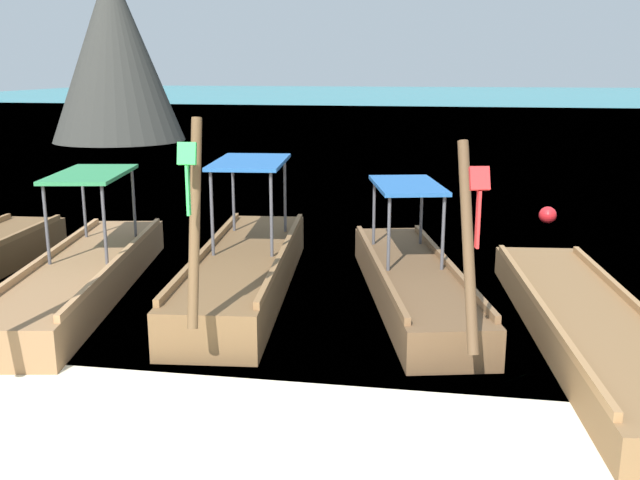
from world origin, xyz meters
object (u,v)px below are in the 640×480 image
object	(u,v)px
longtail_boat_yellow_ribbon	(83,274)
longtail_boat_green_ribbon	(245,269)
karst_rock	(112,56)
longtail_boat_blue_ribbon	(589,327)
longtail_boat_red_ribbon	(413,280)
mooring_buoy_near	(548,215)

from	to	relation	value
longtail_boat_yellow_ribbon	longtail_boat_green_ribbon	distance (m)	2.51
longtail_boat_yellow_ribbon	karst_rock	xyz separation A→B (m)	(-10.02, 22.63, 3.59)
longtail_boat_blue_ribbon	karst_rock	xyz separation A→B (m)	(-17.41, 23.46, 3.68)
longtail_boat_yellow_ribbon	longtail_boat_blue_ribbon	world-z (taller)	longtail_boat_yellow_ribbon
longtail_boat_blue_ribbon	longtail_boat_red_ribbon	bearing A→B (deg)	148.80
longtail_boat_green_ribbon	longtail_boat_blue_ribbon	xyz separation A→B (m)	(4.94, -1.40, -0.13)
longtail_boat_red_ribbon	karst_rock	world-z (taller)	karst_rock
longtail_boat_yellow_ribbon	longtail_boat_blue_ribbon	size ratio (longest dim) A/B	0.93
longtail_boat_green_ribbon	longtail_boat_red_ribbon	world-z (taller)	longtail_boat_green_ribbon
longtail_boat_green_ribbon	mooring_buoy_near	distance (m)	8.15
longtail_boat_green_ribbon	mooring_buoy_near	size ratio (longest dim) A/B	16.09
longtail_boat_red_ribbon	longtail_boat_yellow_ribbon	bearing A→B (deg)	-173.65
longtail_boat_blue_ribbon	karst_rock	bearing A→B (deg)	126.58
karst_rock	longtail_boat_blue_ribbon	bearing A→B (deg)	-53.42
longtail_boat_yellow_ribbon	longtail_boat_green_ribbon	bearing A→B (deg)	13.06
longtail_boat_green_ribbon	mooring_buoy_near	world-z (taller)	longtail_boat_green_ribbon
longtail_boat_green_ribbon	karst_rock	distance (m)	25.59
karst_rock	mooring_buoy_near	distance (m)	24.26
longtail_boat_blue_ribbon	mooring_buoy_near	bearing A→B (deg)	86.44
longtail_boat_yellow_ribbon	mooring_buoy_near	bearing A→B (deg)	40.29
longtail_boat_yellow_ribbon	longtail_boat_green_ribbon	size ratio (longest dim) A/B	1.05
longtail_boat_red_ribbon	longtail_boat_blue_ribbon	bearing A→B (deg)	-31.20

